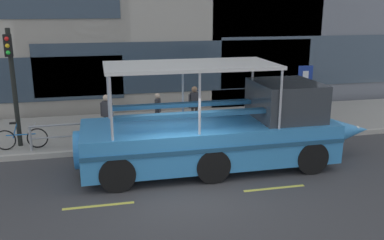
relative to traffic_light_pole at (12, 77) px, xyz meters
The scene contains 13 objects.
ground_plane 6.96m from the traffic_light_pole, 38.76° to the right, with size 120.00×120.00×0.00m, color #3D3D3F.
sidewalk 5.84m from the traffic_light_pole, 17.34° to the left, with size 32.00×4.80×0.18m, color #99968E.
curb_edge 5.70m from the traffic_light_pole, 10.40° to the right, with size 32.00×0.18×0.18m, color #B2ADA3.
lane_centreline 7.48m from the traffic_light_pole, 44.15° to the right, with size 25.80×0.12×0.01m.
curb_guardrail 6.31m from the traffic_light_pole, ahead, with size 11.18×0.09×0.87m.
traffic_light_pole is the anchor object (origin of this frame).
parking_sign 10.61m from the traffic_light_pole, ahead, with size 0.60×0.12×2.53m.
leaned_bicycle 2.11m from the traffic_light_pole, 70.43° to the right, with size 1.74×0.46×0.96m.
duck_tour_boat 7.38m from the traffic_light_pole, 23.65° to the right, with size 9.64×2.68×3.28m.
pedestrian_near_bow 9.70m from the traffic_light_pole, ahead, with size 0.24×0.50×1.73m.
pedestrian_mid_left 6.68m from the traffic_light_pole, ahead, with size 0.49×0.23×1.69m.
pedestrian_mid_right 5.27m from the traffic_light_pole, ahead, with size 0.26×0.41×1.51m.
pedestrian_near_stern 3.39m from the traffic_light_pole, ahead, with size 0.45×0.26×1.63m.
Camera 1 is at (-2.22, -10.81, 4.92)m, focal length 39.11 mm.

